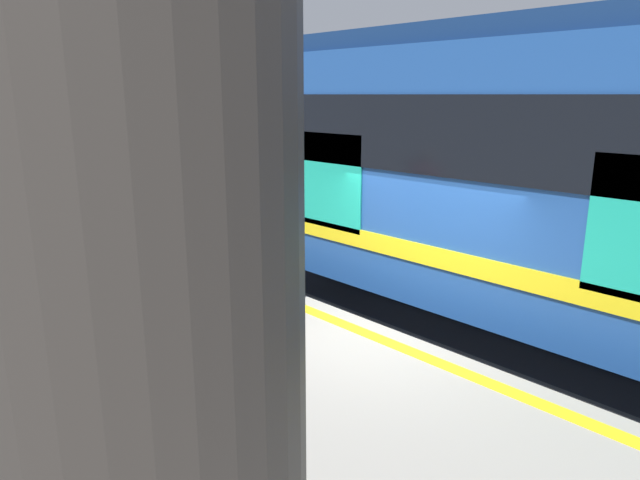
{
  "coord_description": "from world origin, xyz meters",
  "views": [
    {
      "loc": [
        -3.93,
        4.49,
        3.49
      ],
      "look_at": [
        0.57,
        0.3,
        1.91
      ],
      "focal_mm": 31.78,
      "sensor_mm": 36.0,
      "label": 1
    }
  ],
  "objects": [
    {
      "name": "platform",
      "position": [
        0.0,
        2.6,
        0.5
      ],
      "size": [
        12.74,
        5.2,
        1.01
      ],
      "primitive_type": "cube",
      "color": "#9E998E",
      "rests_on": "ground"
    },
    {
      "name": "track_rail_far",
      "position": [
        0.0,
        -3.03,
        0.08
      ],
      "size": [
        16.57,
        0.08,
        0.16
      ],
      "primitive_type": "cube",
      "color": "slate",
      "rests_on": "ground"
    },
    {
      "name": "passenger",
      "position": [
        1.14,
        0.72,
        2.01
      ],
      "size": [
        0.57,
        0.55,
        1.7
      ],
      "color": "brown",
      "rests_on": "platform"
    },
    {
      "name": "track_rail_near",
      "position": [
        0.0,
        -1.6,
        0.08
      ],
      "size": [
        16.57,
        0.08,
        0.16
      ],
      "primitive_type": "cube",
      "color": "slate",
      "rests_on": "ground"
    },
    {
      "name": "train_carriage",
      "position": [
        -0.44,
        -2.31,
        2.6
      ],
      "size": [
        11.87,
        2.98,
        4.13
      ],
      "color": "#1E478C",
      "rests_on": "ground"
    },
    {
      "name": "ground_plane",
      "position": [
        0.0,
        0.0,
        0.0
      ],
      "size": [
        24.94,
        24.94,
        0.0
      ],
      "primitive_type": "plane",
      "color": "#3D3D3F"
    },
    {
      "name": "safety_line",
      "position": [
        0.0,
        0.3,
        1.01
      ],
      "size": [
        12.49,
        0.16,
        0.01
      ],
      "primitive_type": "cube",
      "color": "yellow",
      "rests_on": "platform"
    },
    {
      "name": "handbag",
      "position": [
        0.63,
        0.93,
        1.16
      ],
      "size": [
        0.33,
        0.3,
        0.33
      ],
      "color": "#59331E",
      "rests_on": "platform"
    }
  ]
}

